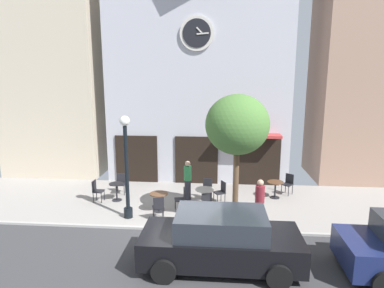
{
  "coord_description": "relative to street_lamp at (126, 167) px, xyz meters",
  "views": [
    {
      "loc": [
        1.12,
        -10.31,
        5.1
      ],
      "look_at": [
        0.04,
        2.6,
        2.46
      ],
      "focal_mm": 31.07,
      "sensor_mm": 36.0,
      "label": 1
    }
  ],
  "objects": [
    {
      "name": "cafe_chair_under_awning",
      "position": [
        6.36,
        3.04,
        -1.39
      ],
      "size": [
        0.56,
        0.56,
        0.9
      ],
      "color": "black",
      "rests_on": "ground_plane"
    },
    {
      "name": "ground_plane",
      "position": [
        2.18,
        -1.43,
        -1.94
      ],
      "size": [
        26.49,
        11.44,
        0.13
      ],
      "color": "gray"
    },
    {
      "name": "pedestrian_green",
      "position": [
        2.01,
        2.01,
        -1.05
      ],
      "size": [
        0.41,
        0.41,
        1.67
      ],
      "color": "#2D2D38",
      "rests_on": "ground_plane"
    },
    {
      "name": "neighbor_building_left",
      "position": [
        -5.36,
        6.76,
        5.98
      ],
      "size": [
        5.02,
        4.95,
        15.78
      ],
      "color": "beige",
      "rests_on": "ground_plane"
    },
    {
      "name": "cafe_chair_left_end",
      "position": [
        2.84,
        0.42,
        -1.39
      ],
      "size": [
        0.5,
        0.5,
        0.9
      ],
      "color": "black",
      "rests_on": "ground_plane"
    },
    {
      "name": "cafe_chair_near_lamp",
      "position": [
        -1.01,
        2.49,
        -1.39
      ],
      "size": [
        0.45,
        0.45,
        0.9
      ],
      "color": "black",
      "rests_on": "ground_plane"
    },
    {
      "name": "street_lamp",
      "position": [
        0.0,
        0.0,
        0.0
      ],
      "size": [
        0.36,
        0.36,
        3.77
      ],
      "color": "black",
      "rests_on": "ground_plane"
    },
    {
      "name": "cafe_chair_by_entrance",
      "position": [
        1.9,
        0.8,
        -1.39
      ],
      "size": [
        0.47,
        0.47,
        0.9
      ],
      "color": "black",
      "rests_on": "ground_plane"
    },
    {
      "name": "cafe_table_near_curb",
      "position": [
        -0.94,
        1.64,
        -1.43
      ],
      "size": [
        0.6,
        0.6,
        0.75
      ],
      "color": "black",
      "rests_on": "ground_plane"
    },
    {
      "name": "cafe_chair_outer",
      "position": [
        3.41,
        1.73,
        -1.39
      ],
      "size": [
        0.54,
        0.54,
        0.9
      ],
      "color": "black",
      "rests_on": "ground_plane"
    },
    {
      "name": "cafe_chair_curbside",
      "position": [
        -1.73,
        1.45,
        -1.39
      ],
      "size": [
        0.41,
        0.41,
        0.9
      ],
      "color": "black",
      "rests_on": "ground_plane"
    },
    {
      "name": "cafe_chair_facing_street",
      "position": [
        1.16,
        -0.14,
        -1.39
      ],
      "size": [
        0.5,
        0.5,
        0.9
      ],
      "color": "black",
      "rests_on": "ground_plane"
    },
    {
      "name": "pedestrian_maroon",
      "position": [
        4.72,
        -0.3,
        -1.05
      ],
      "size": [
        0.39,
        0.39,
        1.67
      ],
      "color": "#2D2D38",
      "rests_on": "ground_plane"
    },
    {
      "name": "street_tree",
      "position": [
        3.89,
        -0.18,
        1.59
      ],
      "size": [
        2.15,
        1.93,
        4.55
      ],
      "color": "brown",
      "rests_on": "ground_plane"
    },
    {
      "name": "cafe_chair_right_end",
      "position": [
        2.83,
        2.05,
        -1.39
      ],
      "size": [
        0.45,
        0.45,
        0.9
      ],
      "color": "black",
      "rests_on": "ground_plane"
    },
    {
      "name": "cafe_table_center_left",
      "position": [
        1.03,
        0.64,
        -1.4
      ],
      "size": [
        0.71,
        0.71,
        0.73
      ],
      "color": "black",
      "rests_on": "ground_plane"
    },
    {
      "name": "cafe_table_near_door",
      "position": [
        5.71,
        2.5,
        -1.41
      ],
      "size": [
        0.69,
        0.69,
        0.72
      ],
      "color": "black",
      "rests_on": "ground_plane"
    },
    {
      "name": "parked_car_black",
      "position": [
        3.38,
        -2.91,
        -1.15
      ],
      "size": [
        4.3,
        2.03,
        1.55
      ],
      "color": "black",
      "rests_on": "ground_plane"
    },
    {
      "name": "clock_building",
      "position": [
        2.22,
        5.51,
        4.36
      ],
      "size": [
        8.81,
        3.77,
        12.16
      ],
      "color": "#B2B2BC",
      "rests_on": "ground_plane"
    },
    {
      "name": "cafe_table_center_right",
      "position": [
        2.77,
        1.24,
        -1.37
      ],
      "size": [
        0.77,
        0.77,
        0.74
      ],
      "color": "black",
      "rests_on": "ground_plane"
    }
  ]
}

